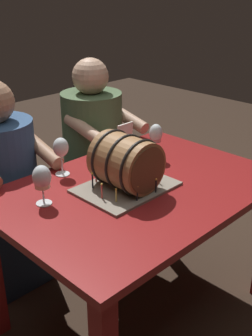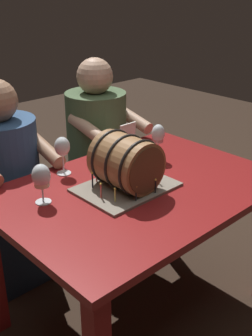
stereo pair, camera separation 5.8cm
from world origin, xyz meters
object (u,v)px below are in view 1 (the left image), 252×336
Objects in this scene: wine_glass_rose at (156,135)px; wine_glass_empty at (61,148)px; barrel_cake at (126,164)px; person_seated_right at (94,160)px; menu_card at (125,138)px; person_seated_left at (5,195)px; wine_glass_white at (42,179)px; dining_table at (138,207)px.

wine_glass_empty is at bearing 158.48° from wine_glass_rose.
barrel_cake is 0.36× the size of person_seated_right.
menu_card is 0.70m from person_seated_left.
barrel_cake is 2.63× the size of menu_card.
person_seated_left is at bearing -180.00° from person_seated_right.
wine_glass_empty is (-0.11, 0.32, 0.02)m from barrel_cake.
barrel_cake is at bearing -71.00° from wine_glass_empty.
person_seated_left is (-0.14, 0.33, -0.31)m from wine_glass_empty.
person_seated_right is at bearing 88.44° from wine_glass_rose.
person_seated_right is (0.48, 0.33, -0.30)m from wine_glass_empty.
person_seated_left is (0.09, 0.51, -0.30)m from wine_glass_white.
person_seated_left is (-0.25, 0.65, -0.30)m from barrel_cake.
person_seated_right is at bearing 79.57° from menu_card.
barrel_cake is 0.37m from wine_glass_white.
wine_glass_rose reaches higher than dining_table.
wine_glass_white is 0.67m from menu_card.
barrel_cake is at bearing -158.72° from wine_glass_rose.
menu_card is 0.14× the size of person_seated_right.
dining_table is at bearing -63.86° from wine_glass_empty.
menu_card is at bearing -30.88° from person_seated_left.
wine_glass_rose is (0.69, -0.01, 0.01)m from wine_glass_white.
wine_glass_white is 0.15× the size of person_seated_right.
person_seated_right is (0.37, 0.65, -0.29)m from barrel_cake.
barrel_cake is 0.80m from person_seated_right.
wine_glass_empty is 0.16× the size of person_seated_left.
dining_table is 0.74m from person_seated_left.
barrel_cake reaches higher than menu_card.
wine_glass_white is 0.93× the size of wine_glass_rose.
barrel_cake is (-0.06, 0.02, 0.23)m from dining_table.
dining_table is at bearing -151.61° from wine_glass_rose.
dining_table is 1.09× the size of person_seated_left.
wine_glass_white is at bearing -165.16° from menu_card.
dining_table is 0.24m from barrel_cake.
person_seated_left reaches higher than wine_glass_empty.
person_seated_right reaches higher than barrel_cake.
dining_table is 2.99× the size of barrel_cake.
dining_table is 0.49m from wine_glass_white.
barrel_cake is 0.44m from menu_card.
wine_glass_white is 0.15× the size of person_seated_left.
wine_glass_white is at bearing 157.32° from barrel_cake.
person_seated_right is (0.31, 0.67, -0.06)m from dining_table.
wine_glass_empty is at bearing 37.52° from wine_glass_white.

